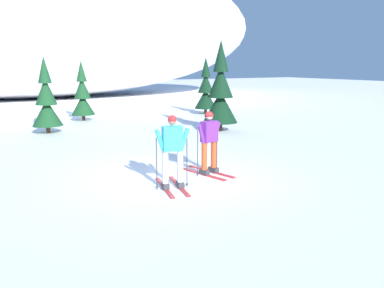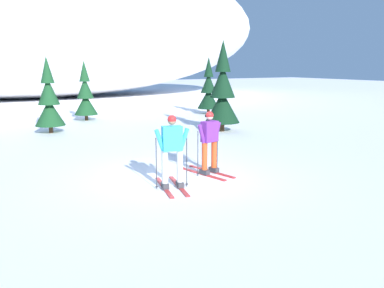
{
  "view_description": "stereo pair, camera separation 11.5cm",
  "coord_description": "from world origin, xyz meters",
  "px_view_note": "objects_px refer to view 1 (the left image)",
  "views": [
    {
      "loc": [
        -4.54,
        -8.89,
        2.89
      ],
      "look_at": [
        0.26,
        -0.5,
        0.95
      ],
      "focal_mm": 37.19,
      "sensor_mm": 36.0,
      "label": 1
    },
    {
      "loc": [
        -4.44,
        -8.95,
        2.89
      ],
      "look_at": [
        0.26,
        -0.5,
        0.95
      ],
      "focal_mm": 37.19,
      "sensor_mm": 36.0,
      "label": 2
    }
  ],
  "objects_px": {
    "skier_cyan_jacket": "(172,150)",
    "pine_tree_center_left": "(46,101)",
    "pine_tree_center": "(82,96)",
    "pine_tree_far_right": "(206,90)",
    "skier_purple_jacket": "(209,141)",
    "pine_tree_center_right": "(220,94)"
  },
  "relations": [
    {
      "from": "skier_purple_jacket",
      "to": "skier_cyan_jacket",
      "type": "bearing_deg",
      "value": -154.85
    },
    {
      "from": "pine_tree_center",
      "to": "pine_tree_far_right",
      "type": "relative_size",
      "value": 0.93
    },
    {
      "from": "pine_tree_center_left",
      "to": "skier_cyan_jacket",
      "type": "bearing_deg",
      "value": -83.4
    },
    {
      "from": "pine_tree_center_left",
      "to": "pine_tree_far_right",
      "type": "height_order",
      "value": "pine_tree_far_right"
    },
    {
      "from": "skier_cyan_jacket",
      "to": "pine_tree_far_right",
      "type": "bearing_deg",
      "value": 55.24
    },
    {
      "from": "pine_tree_far_right",
      "to": "skier_cyan_jacket",
      "type": "bearing_deg",
      "value": -124.76
    },
    {
      "from": "pine_tree_center_left",
      "to": "pine_tree_center_right",
      "type": "distance_m",
      "value": 7.4
    },
    {
      "from": "skier_purple_jacket",
      "to": "pine_tree_far_right",
      "type": "bearing_deg",
      "value": 58.67
    },
    {
      "from": "skier_purple_jacket",
      "to": "skier_cyan_jacket",
      "type": "relative_size",
      "value": 1.02
    },
    {
      "from": "skier_purple_jacket",
      "to": "pine_tree_far_right",
      "type": "distance_m",
      "value": 13.21
    },
    {
      "from": "skier_purple_jacket",
      "to": "pine_tree_center_right",
      "type": "relative_size",
      "value": 0.45
    },
    {
      "from": "pine_tree_center_left",
      "to": "pine_tree_center",
      "type": "bearing_deg",
      "value": 53.32
    },
    {
      "from": "pine_tree_center_left",
      "to": "pine_tree_center",
      "type": "distance_m",
      "value": 3.92
    },
    {
      "from": "skier_cyan_jacket",
      "to": "pine_tree_center_left",
      "type": "bearing_deg",
      "value": 96.6
    },
    {
      "from": "pine_tree_center",
      "to": "skier_cyan_jacket",
      "type": "bearing_deg",
      "value": -95.58
    },
    {
      "from": "skier_purple_jacket",
      "to": "pine_tree_center",
      "type": "bearing_deg",
      "value": 90.91
    },
    {
      "from": "skier_cyan_jacket",
      "to": "skier_purple_jacket",
      "type": "bearing_deg",
      "value": 25.15
    },
    {
      "from": "pine_tree_center_right",
      "to": "pine_tree_far_right",
      "type": "distance_m",
      "value": 6.25
    },
    {
      "from": "skier_cyan_jacket",
      "to": "pine_tree_center",
      "type": "distance_m",
      "value": 12.73
    },
    {
      "from": "skier_cyan_jacket",
      "to": "pine_tree_center_left",
      "type": "xyz_separation_m",
      "value": [
        -1.1,
        9.52,
        0.42
      ]
    },
    {
      "from": "skier_cyan_jacket",
      "to": "pine_tree_center_right",
      "type": "relative_size",
      "value": 0.45
    },
    {
      "from": "skier_purple_jacket",
      "to": "pine_tree_far_right",
      "type": "relative_size",
      "value": 0.54
    }
  ]
}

